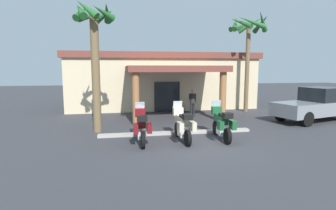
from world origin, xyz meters
name	(u,v)px	position (x,y,z in m)	size (l,w,h in m)	color
ground_plane	(202,144)	(0.00, 0.00, 0.00)	(80.00, 80.00, 0.00)	#38383D
motel_building	(161,80)	(-0.02, 11.13, 2.13)	(14.34, 10.67, 4.18)	beige
motorcycle_maroon	(141,127)	(-2.42, 0.53, 0.70)	(0.70, 2.21, 1.61)	black
motorcycle_cream	(183,125)	(-0.70, 0.53, 0.70)	(0.72, 2.21, 1.61)	black
motorcycle_green	(222,124)	(1.03, 0.52, 0.70)	(0.72, 2.21, 1.61)	black
pedestrian	(192,101)	(1.20, 5.96, 1.01)	(0.51, 0.32, 1.73)	black
pickup_truck_gray	(316,105)	(7.94, 3.47, 0.94)	(5.52, 3.21, 1.95)	black
palm_tree_roadside	(94,40)	(-4.36, 2.93, 4.35)	(1.97, 1.99, 6.16)	brown
palm_tree_near_portico	(248,34)	(5.48, 7.37, 5.34)	(2.72, 2.71, 6.81)	brown
curb_strip	(176,133)	(-0.70, 1.81, 0.06)	(7.17, 0.36, 0.12)	#ADA89E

